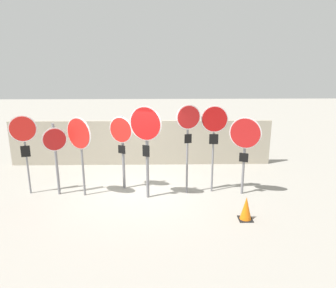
# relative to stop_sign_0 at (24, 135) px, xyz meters

# --- Properties ---
(ground_plane) EXTENTS (40.00, 40.00, 0.00)m
(ground_plane) POSITION_rel_stop_sign_0_xyz_m (3.09, 0.04, -1.77)
(ground_plane) COLOR gray
(fence_back) EXTENTS (9.44, 0.12, 1.64)m
(fence_back) POSITION_rel_stop_sign_0_xyz_m (3.09, 2.56, -0.95)
(fence_back) COLOR #A89E89
(fence_back) RESTS_ON ground
(stop_sign_0) EXTENTS (0.74, 0.21, 2.33)m
(stop_sign_0) POSITION_rel_stop_sign_0_xyz_m (0.00, 0.00, 0.00)
(stop_sign_0) COLOR slate
(stop_sign_0) RESTS_ON ground
(stop_sign_1) EXTENTS (0.63, 0.29, 2.11)m
(stop_sign_1) POSITION_rel_stop_sign_0_xyz_m (0.87, -0.07, -0.34)
(stop_sign_1) COLOR slate
(stop_sign_1) RESTS_ON ground
(stop_sign_2) EXTENTS (0.76, 0.52, 2.31)m
(stop_sign_2) POSITION_rel_stop_sign_0_xyz_m (1.59, -0.17, -0.05)
(stop_sign_2) COLOR slate
(stop_sign_2) RESTS_ON ground
(stop_sign_3) EXTENTS (0.70, 0.38, 2.24)m
(stop_sign_3) POSITION_rel_stop_sign_0_xyz_m (2.69, 0.33, -0.20)
(stop_sign_3) COLOR slate
(stop_sign_3) RESTS_ON ground
(stop_sign_4) EXTENTS (0.87, 0.42, 2.64)m
(stop_sign_4) POSITION_rel_stop_sign_0_xyz_m (3.43, -0.34, 0.11)
(stop_sign_4) COLOR slate
(stop_sign_4) RESTS_ON ground
(stop_sign_5) EXTENTS (0.68, 0.20, 2.63)m
(stop_sign_5) POSITION_rel_stop_sign_0_xyz_m (4.59, -0.07, 0.20)
(stop_sign_5) COLOR slate
(stop_sign_5) RESTS_ON ground
(stop_sign_6) EXTENTS (0.76, 0.13, 2.58)m
(stop_sign_6) POSITION_rel_stop_sign_0_xyz_m (5.34, 0.04, 0.19)
(stop_sign_6) COLOR slate
(stop_sign_6) RESTS_ON ground
(stop_sign_7) EXTENTS (0.82, 0.39, 2.29)m
(stop_sign_7) POSITION_rel_stop_sign_0_xyz_m (6.18, -0.15, -0.13)
(stop_sign_7) COLOR slate
(stop_sign_7) RESTS_ON ground
(traffic_cone_0) EXTENTS (0.34, 0.34, 0.60)m
(traffic_cone_0) POSITION_rel_stop_sign_0_xyz_m (5.92, -1.65, -1.47)
(traffic_cone_0) COLOR black
(traffic_cone_0) RESTS_ON ground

